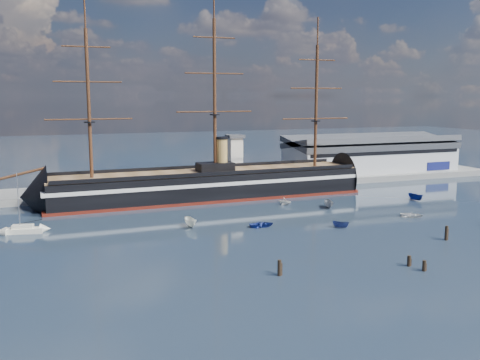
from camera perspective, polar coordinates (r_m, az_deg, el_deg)
name	(u,v)px	position (r m, az deg, el deg)	size (l,w,h in m)	color
ground	(268,210)	(137.76, 3.03, -3.18)	(600.00, 600.00, 0.00)	#1D2E45
quay	(252,186)	(174.17, 1.29, -0.61)	(180.00, 18.00, 2.00)	slate
warehouse	(371,154)	(199.26, 13.78, 2.66)	(63.00, 21.00, 11.60)	#B7BABC
quay_tower	(235,158)	(167.54, -0.54, 2.38)	(5.00, 5.00, 15.00)	silver
warship	(203,185)	(151.58, -4.00, -0.52)	(113.05, 18.14, 53.94)	black
sailboat	(23,229)	(123.22, -22.15, -4.90)	(8.43, 3.97, 12.98)	beige
motorboat_a	(191,227)	(119.97, -5.26, -5.03)	(6.46, 2.37, 2.59)	white
motorboat_b	(262,227)	(119.89, 2.33, -5.01)	(3.46, 1.38, 1.62)	navy
motorboat_c	(329,208)	(141.55, 9.46, -2.96)	(6.36, 2.33, 2.54)	gray
motorboat_d	(285,205)	(144.10, 4.80, -2.66)	(6.23, 2.70, 2.28)	silver
motorboat_e	(412,217)	(135.71, 17.83, -3.79)	(3.26, 1.30, 1.52)	silver
motorboat_f	(415,200)	(157.40, 18.21, -2.09)	(6.14, 2.25, 2.46)	navy
motorboat_g	(341,228)	(121.01, 10.69, -5.03)	(4.51, 1.65, 1.80)	navy
piling_near_left	(279,276)	(88.48, 4.22, -10.14)	(0.64, 0.64, 3.35)	black
piling_near_mid	(409,266)	(97.32, 17.56, -8.76)	(0.64, 0.64, 2.57)	black
piling_near_right	(446,240)	(116.66, 21.12, -6.01)	(0.64, 0.64, 3.70)	black
piling_extra	(424,271)	(95.52, 19.03, -9.17)	(0.64, 0.64, 2.55)	black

